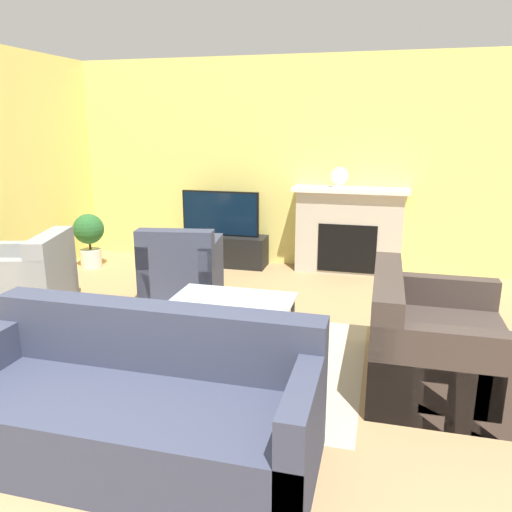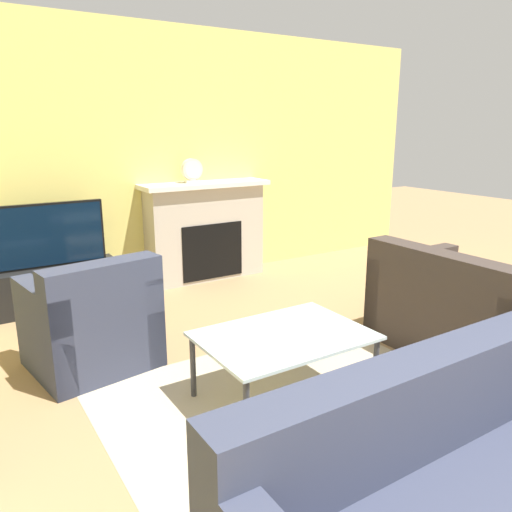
{
  "view_description": "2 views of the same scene",
  "coord_description": "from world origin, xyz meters",
  "px_view_note": "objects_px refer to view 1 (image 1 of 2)",
  "views": [
    {
      "loc": [
        1.47,
        -1.33,
        1.87
      ],
      "look_at": [
        0.43,
        2.7,
        0.76
      ],
      "focal_mm": 35.0,
      "sensor_mm": 36.0,
      "label": 1
    },
    {
      "loc": [
        -1.38,
        0.08,
        1.67
      ],
      "look_at": [
        0.36,
        2.83,
        0.83
      ],
      "focal_mm": 35.0,
      "sensor_mm": 36.0,
      "label": 2
    }
  ],
  "objects_px": {
    "armchair_by_window": "(29,285)",
    "mantel_clock": "(340,177)",
    "couch_loveseat": "(431,346)",
    "potted_plant": "(89,236)",
    "coffee_table": "(230,306)",
    "couch_sectional": "(137,409)",
    "tv": "(220,213)",
    "armchair_accent": "(182,272)"
  },
  "relations": [
    {
      "from": "potted_plant",
      "to": "couch_loveseat",
      "type": "bearing_deg",
      "value": -27.03
    },
    {
      "from": "tv",
      "to": "coffee_table",
      "type": "xyz_separation_m",
      "value": [
        0.91,
        -2.5,
        -0.31
      ]
    },
    {
      "from": "tv",
      "to": "couch_loveseat",
      "type": "relative_size",
      "value": 0.83
    },
    {
      "from": "tv",
      "to": "armchair_accent",
      "type": "distance_m",
      "value": 1.47
    },
    {
      "from": "armchair_accent",
      "to": "potted_plant",
      "type": "bearing_deg",
      "value": -36.71
    },
    {
      "from": "couch_sectional",
      "to": "armchair_accent",
      "type": "relative_size",
      "value": 2.3
    },
    {
      "from": "couch_loveseat",
      "to": "armchair_by_window",
      "type": "xyz_separation_m",
      "value": [
        -3.79,
        0.46,
        0.01
      ]
    },
    {
      "from": "armchair_by_window",
      "to": "coffee_table",
      "type": "distance_m",
      "value": 2.23
    },
    {
      "from": "couch_loveseat",
      "to": "armchair_by_window",
      "type": "bearing_deg",
      "value": 83.01
    },
    {
      "from": "tv",
      "to": "couch_loveseat",
      "type": "distance_m",
      "value": 3.67
    },
    {
      "from": "armchair_by_window",
      "to": "coffee_table",
      "type": "relative_size",
      "value": 0.99
    },
    {
      "from": "couch_sectional",
      "to": "armchair_accent",
      "type": "xyz_separation_m",
      "value": [
        -0.79,
        2.53,
        0.01
      ]
    },
    {
      "from": "couch_loveseat",
      "to": "armchair_accent",
      "type": "xyz_separation_m",
      "value": [
        -2.48,
        1.24,
        0.02
      ]
    },
    {
      "from": "couch_loveseat",
      "to": "armchair_by_window",
      "type": "height_order",
      "value": "same"
    },
    {
      "from": "armchair_accent",
      "to": "potted_plant",
      "type": "distance_m",
      "value": 1.89
    },
    {
      "from": "tv",
      "to": "armchair_accent",
      "type": "xyz_separation_m",
      "value": [
        0.02,
        -1.42,
        -0.4
      ]
    },
    {
      "from": "couch_sectional",
      "to": "armchair_by_window",
      "type": "bearing_deg",
      "value": 140.05
    },
    {
      "from": "couch_sectional",
      "to": "coffee_table",
      "type": "height_order",
      "value": "couch_sectional"
    },
    {
      "from": "coffee_table",
      "to": "armchair_by_window",
      "type": "bearing_deg",
      "value": 172.13
    },
    {
      "from": "armchair_by_window",
      "to": "mantel_clock",
      "type": "bearing_deg",
      "value": 113.45
    },
    {
      "from": "tv",
      "to": "armchair_by_window",
      "type": "distance_m",
      "value": 2.58
    },
    {
      "from": "potted_plant",
      "to": "mantel_clock",
      "type": "bearing_deg",
      "value": 11.39
    },
    {
      "from": "tv",
      "to": "coffee_table",
      "type": "height_order",
      "value": "tv"
    },
    {
      "from": "tv",
      "to": "armchair_by_window",
      "type": "height_order",
      "value": "tv"
    },
    {
      "from": "armchair_by_window",
      "to": "armchair_accent",
      "type": "bearing_deg",
      "value": 105.0
    },
    {
      "from": "couch_sectional",
      "to": "couch_loveseat",
      "type": "relative_size",
      "value": 1.63
    },
    {
      "from": "couch_sectional",
      "to": "mantel_clock",
      "type": "xyz_separation_m",
      "value": [
        0.73,
        4.05,
        0.93
      ]
    },
    {
      "from": "armchair_by_window",
      "to": "potted_plant",
      "type": "relative_size",
      "value": 1.4
    },
    {
      "from": "tv",
      "to": "armchair_accent",
      "type": "relative_size",
      "value": 1.17
    },
    {
      "from": "tv",
      "to": "couch_sectional",
      "type": "distance_m",
      "value": 4.05
    },
    {
      "from": "coffee_table",
      "to": "mantel_clock",
      "type": "distance_m",
      "value": 2.8
    },
    {
      "from": "armchair_by_window",
      "to": "mantel_clock",
      "type": "distance_m",
      "value": 3.76
    },
    {
      "from": "couch_sectional",
      "to": "mantel_clock",
      "type": "height_order",
      "value": "mantel_clock"
    },
    {
      "from": "coffee_table",
      "to": "potted_plant",
      "type": "distance_m",
      "value": 3.22
    },
    {
      "from": "tv",
      "to": "coffee_table",
      "type": "distance_m",
      "value": 2.68
    },
    {
      "from": "couch_sectional",
      "to": "couch_loveseat",
      "type": "height_order",
      "value": "same"
    },
    {
      "from": "mantel_clock",
      "to": "couch_sectional",
      "type": "bearing_deg",
      "value": -100.25
    },
    {
      "from": "couch_loveseat",
      "to": "potted_plant",
      "type": "bearing_deg",
      "value": 62.97
    },
    {
      "from": "couch_loveseat",
      "to": "potted_plant",
      "type": "xyz_separation_m",
      "value": [
        -4.15,
        2.12,
        0.14
      ]
    },
    {
      "from": "coffee_table",
      "to": "mantel_clock",
      "type": "bearing_deg",
      "value": 76.39
    },
    {
      "from": "mantel_clock",
      "to": "couch_loveseat",
      "type": "bearing_deg",
      "value": -70.87
    },
    {
      "from": "tv",
      "to": "armchair_by_window",
      "type": "relative_size",
      "value": 1.04
    }
  ]
}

